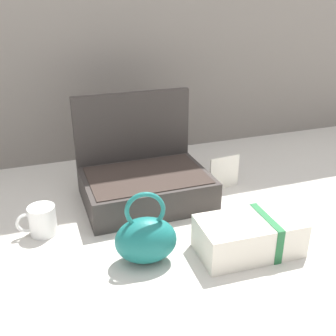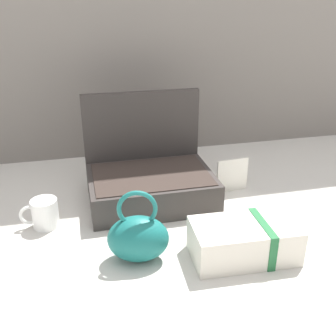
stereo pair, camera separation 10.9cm
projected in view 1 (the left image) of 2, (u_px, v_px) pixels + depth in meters
ground_plane at (172, 218)px, 1.19m from camera, size 6.00×6.00×0.00m
open_suitcase at (144, 177)px, 1.27m from camera, size 0.39×0.29×0.32m
teal_pouch_handbag at (146, 239)px, 0.97m from camera, size 0.17×0.13×0.19m
cream_toiletry_bag at (250, 236)px, 1.02m from camera, size 0.27×0.15×0.10m
coffee_mug at (42, 220)px, 1.10m from camera, size 0.11×0.07×0.08m
info_card_left at (224, 172)px, 1.35m from camera, size 0.11×0.02×0.11m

